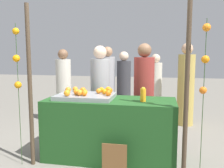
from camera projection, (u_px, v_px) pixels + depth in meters
name	position (u px, v px, depth m)	size (l,w,h in m)	color
ground_plane	(110.00, 158.00, 3.61)	(24.00, 24.00, 0.00)	gray
stall_counter	(110.00, 129.00, 3.55)	(1.84, 0.73, 0.87)	#1E4C1E
orange_tray	(85.00, 96.00, 3.56)	(0.81, 0.58, 0.06)	gray
orange_0	(75.00, 89.00, 3.80)	(0.08, 0.08, 0.08)	orange
orange_1	(108.00, 93.00, 3.41)	(0.08, 0.08, 0.08)	orange
orange_2	(99.00, 91.00, 3.62)	(0.08, 0.08, 0.08)	orange
orange_3	(68.00, 90.00, 3.69)	(0.09, 0.09, 0.09)	orange
orange_4	(104.00, 92.00, 3.55)	(0.08, 0.08, 0.08)	orange
orange_5	(85.00, 92.00, 3.52)	(0.07, 0.07, 0.07)	orange
orange_6	(108.00, 90.00, 3.71)	(0.09, 0.09, 0.09)	orange
orange_7	(84.00, 93.00, 3.42)	(0.07, 0.07, 0.07)	orange
orange_8	(67.00, 93.00, 3.40)	(0.09, 0.09, 0.09)	orange
orange_9	(110.00, 90.00, 3.63)	(0.09, 0.09, 0.09)	orange
orange_10	(102.00, 90.00, 3.72)	(0.08, 0.08, 0.08)	orange
orange_11	(77.00, 92.00, 3.49)	(0.09, 0.09, 0.09)	orange
orange_12	(80.00, 93.00, 3.44)	(0.09, 0.09, 0.09)	orange
orange_13	(83.00, 90.00, 3.64)	(0.09, 0.09, 0.09)	orange
juice_bottle	(143.00, 95.00, 3.32)	(0.08, 0.08, 0.19)	orange
chalkboard_sign	(114.00, 161.00, 3.04)	(0.31, 0.03, 0.43)	brown
vendor_left	(100.00, 97.00, 4.23)	(0.33, 0.33, 1.64)	#99999E
vendor_right	(144.00, 98.00, 4.11)	(0.34, 0.34, 1.68)	maroon
crowd_person_0	(155.00, 89.00, 5.72)	(0.30, 0.30, 1.50)	beige
crowd_person_1	(64.00, 89.00, 5.29)	(0.32, 0.32, 1.60)	beige
crowd_person_2	(124.00, 88.00, 5.56)	(0.31, 0.31, 1.55)	#333338
crowd_person_3	(186.00, 87.00, 5.17)	(0.35, 0.35, 1.72)	tan
crowd_person_4	(108.00, 86.00, 5.57)	(0.33, 0.33, 1.66)	#99999E
canopy_post_left	(30.00, 87.00, 3.27)	(0.06, 0.06, 2.16)	#473828
canopy_post_right	(187.00, 91.00, 2.88)	(0.06, 0.06, 2.16)	#473828
garland_strand_left	(17.00, 62.00, 3.22)	(0.10, 0.10, 1.90)	#2D4C23
garland_strand_right	(205.00, 60.00, 2.75)	(0.10, 0.10, 1.90)	#2D4C23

